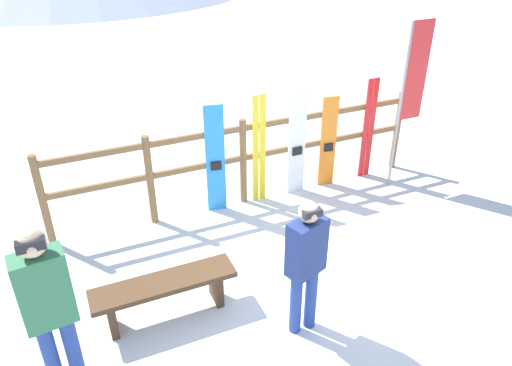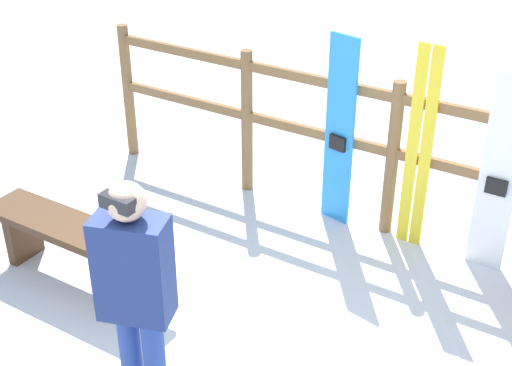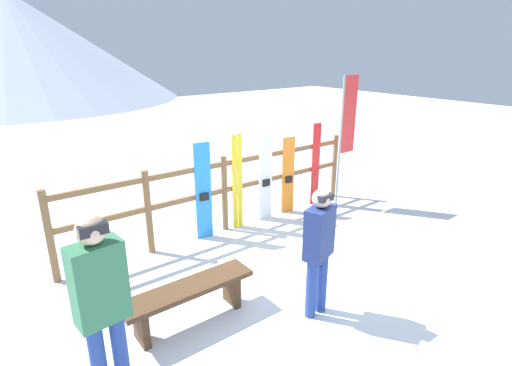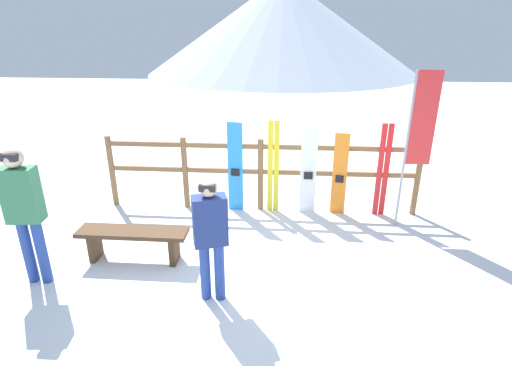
{
  "view_description": "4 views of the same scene",
  "coord_description": "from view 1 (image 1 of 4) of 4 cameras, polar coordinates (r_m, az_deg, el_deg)",
  "views": [
    {
      "loc": [
        -2.35,
        -3.67,
        3.91
      ],
      "look_at": [
        -0.22,
        1.17,
        0.85
      ],
      "focal_mm": 35.0,
      "sensor_mm": 36.0,
      "label": 1
    },
    {
      "loc": [
        1.67,
        -2.6,
        3.19
      ],
      "look_at": [
        -0.58,
        1.05,
        0.78
      ],
      "focal_mm": 50.0,
      "sensor_mm": 36.0,
      "label": 2
    },
    {
      "loc": [
        -3.33,
        -3.15,
        2.96
      ],
      "look_at": [
        -0.04,
        1.2,
        1.09
      ],
      "focal_mm": 28.0,
      "sensor_mm": 36.0,
      "label": 3
    },
    {
      "loc": [
        0.42,
        -4.36,
        3.08
      ],
      "look_at": [
        -0.01,
        1.22,
        0.86
      ],
      "focal_mm": 28.0,
      "sensor_mm": 36.0,
      "label": 4
    }
  ],
  "objects": [
    {
      "name": "ski_pair_yellow",
      "position": [
        7.01,
        0.35,
        3.8
      ],
      "size": [
        0.19,
        0.02,
        1.63
      ],
      "color": "yellow",
      "rests_on": "ground"
    },
    {
      "name": "snowboard_blue",
      "position": [
        6.81,
        -4.67,
        2.61
      ],
      "size": [
        0.26,
        0.09,
        1.59
      ],
      "color": "#288CE0",
      "rests_on": "ground"
    },
    {
      "name": "rental_flag",
      "position": [
        7.51,
        17.18,
        10.5
      ],
      "size": [
        0.4,
        0.04,
        2.49
      ],
      "color": "#99999E",
      "rests_on": "ground"
    },
    {
      "name": "person_navy",
      "position": [
        4.84,
        5.73,
        -8.66
      ],
      "size": [
        0.43,
        0.32,
        1.54
      ],
      "color": "navy",
      "rests_on": "ground"
    },
    {
      "name": "snowboard_orange",
      "position": [
        7.54,
        8.24,
        4.59
      ],
      "size": [
        0.25,
        0.09,
        1.44
      ],
      "color": "orange",
      "rests_on": "ground"
    },
    {
      "name": "ground_plane",
      "position": [
        5.86,
        6.73,
        -12.12
      ],
      "size": [
        40.0,
        40.0,
        0.0
      ],
      "primitive_type": "plane",
      "color": "white"
    },
    {
      "name": "fence",
      "position": [
        7.0,
        -1.49,
        3.26
      ],
      "size": [
        5.42,
        0.1,
        1.29
      ],
      "color": "brown",
      "rests_on": "ground"
    },
    {
      "name": "ski_pair_red",
      "position": [
        7.88,
        12.71,
        6.03
      ],
      "size": [
        0.2,
        0.02,
        1.61
      ],
      "color": "red",
      "rests_on": "ground"
    },
    {
      "name": "person_plaid_green",
      "position": [
        4.47,
        -22.67,
        -12.62
      ],
      "size": [
        0.43,
        0.26,
        1.78
      ],
      "color": "navy",
      "rests_on": "ground"
    },
    {
      "name": "bench",
      "position": [
        5.4,
        -10.44,
        -11.88
      ],
      "size": [
        1.51,
        0.36,
        0.47
      ],
      "color": "#4C331E",
      "rests_on": "ground"
    },
    {
      "name": "snowboard_white",
      "position": [
        7.27,
        4.68,
        4.26
      ],
      "size": [
        0.27,
        0.05,
        1.54
      ],
      "color": "white",
      "rests_on": "ground"
    }
  ]
}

